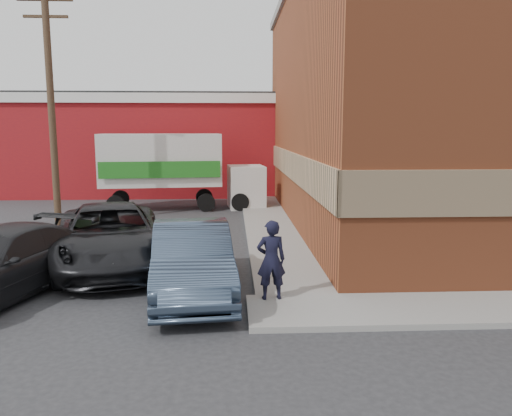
# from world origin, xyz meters

# --- Properties ---
(ground) EXTENTS (90.00, 90.00, 0.00)m
(ground) POSITION_xyz_m (0.00, 0.00, 0.00)
(ground) COLOR #28282B
(ground) RESTS_ON ground
(brick_building) EXTENTS (14.25, 18.25, 9.36)m
(brick_building) POSITION_xyz_m (8.50, 9.00, 4.68)
(brick_building) COLOR #9B4828
(brick_building) RESTS_ON ground
(sidewalk_west) EXTENTS (1.80, 18.00, 0.12)m
(sidewalk_west) POSITION_xyz_m (0.60, 9.00, 0.06)
(sidewalk_west) COLOR gray
(sidewalk_west) RESTS_ON ground
(warehouse) EXTENTS (16.30, 8.30, 5.60)m
(warehouse) POSITION_xyz_m (-6.00, 20.00, 2.81)
(warehouse) COLOR maroon
(warehouse) RESTS_ON ground
(utility_pole) EXTENTS (2.00, 0.26, 9.00)m
(utility_pole) POSITION_xyz_m (-7.50, 9.00, 4.75)
(utility_pole) COLOR #4F3C27
(utility_pole) RESTS_ON ground
(man) EXTENTS (0.65, 0.46, 1.68)m
(man) POSITION_xyz_m (0.02, -0.25, 0.96)
(man) COLOR black
(man) RESTS_ON sidewalk_south
(sedan) EXTENTS (2.14, 4.93, 1.58)m
(sedan) POSITION_xyz_m (-1.68, 0.50, 0.79)
(sedan) COLOR #344357
(sedan) RESTS_ON ground
(suv_a) EXTENTS (4.13, 6.44, 1.65)m
(suv_a) POSITION_xyz_m (-4.04, 2.89, 0.83)
(suv_a) COLOR black
(suv_a) RESTS_ON ground
(box_truck) EXTENTS (7.17, 2.76, 3.45)m
(box_truck) POSITION_xyz_m (-3.33, 12.66, 1.99)
(box_truck) COLOR silver
(box_truck) RESTS_ON ground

